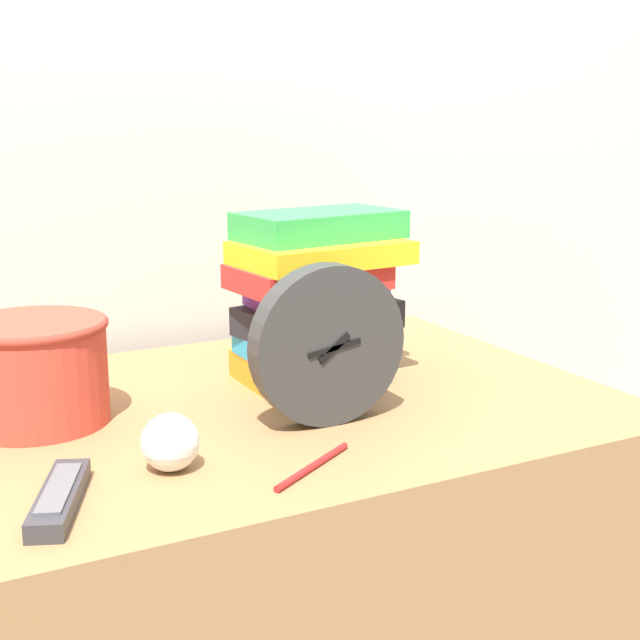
% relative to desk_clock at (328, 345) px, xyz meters
% --- Properties ---
extents(wall_back, '(6.00, 0.04, 2.40)m').
position_rel_desk_clock_xyz_m(wall_back, '(-0.13, 0.54, 0.35)').
color(wall_back, beige).
rests_on(wall_back, ground_plane).
extents(desk_clock, '(0.21, 0.04, 0.21)m').
position_rel_desk_clock_xyz_m(desk_clock, '(0.00, 0.00, 0.00)').
color(desk_clock, '#333333').
rests_on(desk_clock, desk).
extents(book_stack, '(0.27, 0.20, 0.25)m').
position_rel_desk_clock_xyz_m(book_stack, '(0.07, 0.18, 0.03)').
color(book_stack, orange).
rests_on(book_stack, desk).
extents(basket, '(0.19, 0.19, 0.14)m').
position_rel_desk_clock_xyz_m(basket, '(-0.33, 0.18, -0.03)').
color(basket, '#C63D2D').
rests_on(basket, desk).
extents(tv_remote, '(0.10, 0.17, 0.02)m').
position_rel_desk_clock_xyz_m(tv_remote, '(-0.36, -0.10, -0.09)').
color(tv_remote, '#333338').
rests_on(tv_remote, desk).
extents(crumpled_paper_ball, '(0.07, 0.07, 0.07)m').
position_rel_desk_clock_xyz_m(crumpled_paper_ball, '(-0.23, -0.05, -0.07)').
color(crumpled_paper_ball, white).
rests_on(crumpled_paper_ball, desk).
extents(pen, '(0.13, 0.08, 0.01)m').
position_rel_desk_clock_xyz_m(pen, '(-0.09, -0.13, -0.10)').
color(pen, '#B21E1E').
rests_on(pen, desk).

